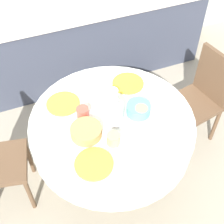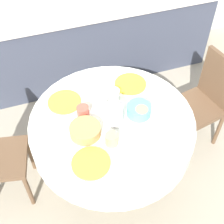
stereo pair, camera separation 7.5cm
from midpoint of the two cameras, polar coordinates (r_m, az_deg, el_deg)
name	(u,v)px [view 2 (the right image)]	position (r m, az deg, el deg)	size (l,w,h in m)	color
ground_plane	(112,175)	(2.89, 0.76, -11.48)	(12.00, 12.00, 0.00)	#9E937F
kitchen_counter	(69,44)	(3.54, -7.30, 12.18)	(3.24, 0.64, 0.88)	#383D4C
dining_table	(112,130)	(2.36, 0.91, -3.42)	(1.22, 1.22, 0.77)	olive
chair_left	(205,99)	(2.90, 17.35, 2.35)	(0.47, 0.47, 0.93)	brown
plate_near_left	(91,163)	(2.03, -2.80, -9.32)	(0.25, 0.25, 0.01)	orange
cup_near_left	(112,139)	(2.09, 0.97, -5.03)	(0.09, 0.09, 0.09)	#DBB766
plate_near_right	(167,129)	(2.23, 11.01, -3.14)	(0.25, 0.25, 0.01)	white
cup_near_right	(141,113)	(2.25, 6.36, -0.20)	(0.09, 0.09, 0.09)	#DBB766
plate_far_left	(64,102)	(2.39, -7.81, 1.83)	(0.25, 0.25, 0.01)	orange
cup_far_left	(83,112)	(2.26, -4.39, 0.06)	(0.09, 0.09, 0.09)	#CC4C3D
plate_far_right	(130,84)	(2.52, 4.23, 5.14)	(0.25, 0.25, 0.01)	yellow
cup_far_right	(114,95)	(2.37, 1.25, 3.20)	(0.09, 0.09, 0.09)	white
coffee_carafe	(116,112)	(2.15, 1.75, -0.11)	(0.10, 0.10, 0.26)	#B2B2B7
teapot	(99,96)	(2.30, -1.55, 2.91)	(0.21, 0.15, 0.20)	white
bread_basket	(85,130)	(2.15, -3.93, -3.40)	(0.22, 0.22, 0.07)	#AD844C
fruit_bowl	(139,110)	(2.28, 5.88, 0.32)	(0.18, 0.18, 0.08)	#569993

